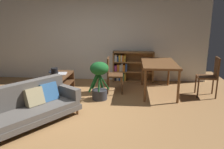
{
  "coord_description": "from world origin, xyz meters",
  "views": [
    {
      "loc": [
        1.16,
        -4.02,
        1.83
      ],
      "look_at": [
        0.75,
        0.46,
        0.71
      ],
      "focal_mm": 35.08,
      "sensor_mm": 36.0,
      "label": 1
    }
  ],
  "objects_px": {
    "dining_table": "(159,65)",
    "dining_chair_far": "(112,73)",
    "media_console": "(59,85)",
    "fabric_couch": "(27,106)",
    "bookshelf": "(130,67)",
    "dining_chair_near": "(210,75)",
    "desk_speaker": "(55,73)",
    "potted_floor_plant": "(99,78)",
    "open_laptop": "(59,73)"
  },
  "relations": [
    {
      "from": "dining_chair_near",
      "to": "dining_table",
      "type": "bearing_deg",
      "value": 173.52
    },
    {
      "from": "fabric_couch",
      "to": "bookshelf",
      "type": "height_order",
      "value": "bookshelf"
    },
    {
      "from": "desk_speaker",
      "to": "dining_table",
      "type": "bearing_deg",
      "value": 14.13
    },
    {
      "from": "media_console",
      "to": "fabric_couch",
      "type": "bearing_deg",
      "value": -92.17
    },
    {
      "from": "dining_table",
      "to": "dining_chair_near",
      "type": "relative_size",
      "value": 1.53
    },
    {
      "from": "media_console",
      "to": "dining_table",
      "type": "distance_m",
      "value": 2.56
    },
    {
      "from": "fabric_couch",
      "to": "desk_speaker",
      "type": "height_order",
      "value": "desk_speaker"
    },
    {
      "from": "desk_speaker",
      "to": "potted_floor_plant",
      "type": "height_order",
      "value": "potted_floor_plant"
    },
    {
      "from": "media_console",
      "to": "desk_speaker",
      "type": "xyz_separation_m",
      "value": [
        -0.01,
        -0.22,
        0.37
      ]
    },
    {
      "from": "dining_table",
      "to": "bookshelf",
      "type": "relative_size",
      "value": 1.21
    },
    {
      "from": "dining_table",
      "to": "open_laptop",
      "type": "bearing_deg",
      "value": -174.15
    },
    {
      "from": "media_console",
      "to": "potted_floor_plant",
      "type": "distance_m",
      "value": 1.11
    },
    {
      "from": "open_laptop",
      "to": "dining_table",
      "type": "height_order",
      "value": "dining_table"
    },
    {
      "from": "fabric_couch",
      "to": "open_laptop",
      "type": "bearing_deg",
      "value": 88.92
    },
    {
      "from": "media_console",
      "to": "open_laptop",
      "type": "height_order",
      "value": "open_laptop"
    },
    {
      "from": "bookshelf",
      "to": "potted_floor_plant",
      "type": "bearing_deg",
      "value": -112.54
    },
    {
      "from": "fabric_couch",
      "to": "potted_floor_plant",
      "type": "bearing_deg",
      "value": 50.6
    },
    {
      "from": "potted_floor_plant",
      "to": "dining_chair_far",
      "type": "distance_m",
      "value": 0.62
    },
    {
      "from": "potted_floor_plant",
      "to": "bookshelf",
      "type": "bearing_deg",
      "value": 67.46
    },
    {
      "from": "desk_speaker",
      "to": "dining_chair_near",
      "type": "distance_m",
      "value": 3.76
    },
    {
      "from": "fabric_couch",
      "to": "dining_chair_near",
      "type": "distance_m",
      "value": 4.21
    },
    {
      "from": "dining_table",
      "to": "dining_chair_far",
      "type": "bearing_deg",
      "value": -177.5
    },
    {
      "from": "media_console",
      "to": "dining_chair_near",
      "type": "distance_m",
      "value": 3.74
    },
    {
      "from": "media_console",
      "to": "desk_speaker",
      "type": "relative_size",
      "value": 5.0
    },
    {
      "from": "bookshelf",
      "to": "media_console",
      "type": "bearing_deg",
      "value": -140.31
    },
    {
      "from": "dining_table",
      "to": "bookshelf",
      "type": "height_order",
      "value": "bookshelf"
    },
    {
      "from": "fabric_couch",
      "to": "dining_chair_far",
      "type": "height_order",
      "value": "dining_chair_far"
    },
    {
      "from": "open_laptop",
      "to": "desk_speaker",
      "type": "distance_m",
      "value": 0.38
    },
    {
      "from": "dining_table",
      "to": "dining_chair_far",
      "type": "xyz_separation_m",
      "value": [
        -1.18,
        -0.05,
        -0.21
      ]
    },
    {
      "from": "dining_chair_near",
      "to": "bookshelf",
      "type": "bearing_deg",
      "value": 148.98
    },
    {
      "from": "dining_table",
      "to": "media_console",
      "type": "bearing_deg",
      "value": -170.8
    },
    {
      "from": "media_console",
      "to": "dining_chair_far",
      "type": "relative_size",
      "value": 1.28
    },
    {
      "from": "media_console",
      "to": "bookshelf",
      "type": "bearing_deg",
      "value": 39.69
    },
    {
      "from": "media_console",
      "to": "dining_chair_far",
      "type": "distance_m",
      "value": 1.38
    },
    {
      "from": "open_laptop",
      "to": "fabric_couch",
      "type": "bearing_deg",
      "value": -91.08
    },
    {
      "from": "dining_chair_near",
      "to": "dining_chair_far",
      "type": "relative_size",
      "value": 1.07
    },
    {
      "from": "fabric_couch",
      "to": "desk_speaker",
      "type": "relative_size",
      "value": 8.34
    },
    {
      "from": "potted_floor_plant",
      "to": "dining_table",
      "type": "relative_size",
      "value": 0.61
    },
    {
      "from": "dining_table",
      "to": "bookshelf",
      "type": "xyz_separation_m",
      "value": [
        -0.74,
        1.05,
        -0.27
      ]
    },
    {
      "from": "open_laptop",
      "to": "bookshelf",
      "type": "relative_size",
      "value": 0.38
    },
    {
      "from": "fabric_couch",
      "to": "bookshelf",
      "type": "xyz_separation_m",
      "value": [
        1.81,
        3.02,
        0.12
      ]
    },
    {
      "from": "bookshelf",
      "to": "fabric_couch",
      "type": "bearing_deg",
      "value": -120.88
    },
    {
      "from": "fabric_couch",
      "to": "bookshelf",
      "type": "relative_size",
      "value": 1.59
    },
    {
      "from": "open_laptop",
      "to": "potted_floor_plant",
      "type": "bearing_deg",
      "value": -18.22
    },
    {
      "from": "dining_table",
      "to": "dining_chair_near",
      "type": "distance_m",
      "value": 1.25
    },
    {
      "from": "desk_speaker",
      "to": "open_laptop",
      "type": "bearing_deg",
      "value": 93.12
    },
    {
      "from": "dining_chair_near",
      "to": "dining_chair_far",
      "type": "distance_m",
      "value": 2.41
    },
    {
      "from": "desk_speaker",
      "to": "potted_floor_plant",
      "type": "xyz_separation_m",
      "value": [
        1.06,
        0.01,
        -0.09
      ]
    },
    {
      "from": "desk_speaker",
      "to": "dining_table",
      "type": "xyz_separation_m",
      "value": [
        2.49,
        0.63,
        0.1
      ]
    },
    {
      "from": "potted_floor_plant",
      "to": "desk_speaker",
      "type": "bearing_deg",
      "value": -179.29
    }
  ]
}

